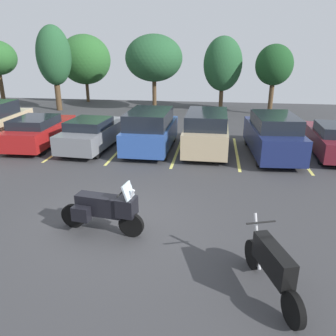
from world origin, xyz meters
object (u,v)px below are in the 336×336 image
(car_grey, at_px, (93,133))
(car_maroon, at_px, (336,139))
(car_red, at_px, (40,131))
(car_navy, at_px, (273,135))
(car_tan, at_px, (207,132))
(motorcycle_second, at_px, (272,266))
(car_blue, at_px, (150,130))
(motorcycle_touring, at_px, (104,208))

(car_grey, xyz_separation_m, car_maroon, (10.95, 0.34, 0.00))
(car_red, height_order, car_navy, car_navy)
(car_red, height_order, car_maroon, car_maroon)
(car_grey, height_order, car_navy, car_navy)
(car_red, distance_m, car_tan, 8.04)
(car_grey, bearing_deg, car_tan, 1.53)
(motorcycle_second, height_order, car_blue, car_blue)
(car_tan, xyz_separation_m, car_maroon, (5.65, 0.20, -0.21))
(car_blue, bearing_deg, car_tan, 2.99)
(car_grey, xyz_separation_m, car_navy, (8.18, -0.11, 0.20))
(car_blue, xyz_separation_m, car_tan, (2.56, 0.13, -0.00))
(motorcycle_touring, xyz_separation_m, motorcycle_second, (3.89, -1.76, -0.06))
(motorcycle_second, distance_m, car_blue, 10.09)
(motorcycle_touring, bearing_deg, motorcycle_second, -24.35)
(car_red, relative_size, car_blue, 1.07)
(motorcycle_touring, bearing_deg, car_maroon, 44.20)
(car_blue, bearing_deg, car_red, 179.29)
(car_grey, relative_size, car_maroon, 1.05)
(motorcycle_touring, height_order, motorcycle_second, motorcycle_touring)
(motorcycle_touring, xyz_separation_m, car_red, (-5.69, 7.52, 0.04))
(car_red, bearing_deg, motorcycle_second, -44.07)
(car_grey, relative_size, car_navy, 1.00)
(motorcycle_second, xyz_separation_m, car_tan, (-1.54, 9.34, 0.31))
(car_grey, relative_size, car_blue, 1.09)
(car_red, bearing_deg, car_navy, -0.96)
(motorcycle_second, xyz_separation_m, car_grey, (-6.84, 9.20, 0.10))
(car_maroon, bearing_deg, car_red, -178.91)
(motorcycle_second, relative_size, car_grey, 0.46)
(car_grey, xyz_separation_m, car_blue, (2.74, 0.01, 0.22))
(motorcycle_second, relative_size, car_tan, 0.50)
(motorcycle_second, distance_m, car_red, 13.34)
(car_maroon, bearing_deg, motorcycle_second, -113.31)
(car_tan, height_order, car_maroon, car_tan)
(motorcycle_second, bearing_deg, car_navy, 81.64)
(car_blue, bearing_deg, motorcycle_touring, -88.34)
(car_red, relative_size, car_grey, 0.98)
(car_blue, height_order, car_maroon, car_blue)
(car_maroon, bearing_deg, car_blue, -177.71)
(motorcycle_touring, height_order, car_red, same)
(car_tan, distance_m, car_navy, 2.89)
(car_grey, distance_m, car_blue, 2.75)
(car_grey, bearing_deg, car_maroon, 1.76)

